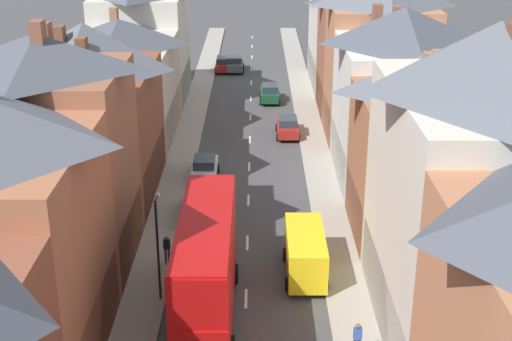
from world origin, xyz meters
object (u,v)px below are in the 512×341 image
at_px(car_mid_black, 204,168).
at_px(car_parked_left_a, 197,204).
at_px(double_decker_bus_lead, 205,266).
at_px(car_near_silver, 286,126).
at_px(car_mid_white, 268,93).
at_px(street_lamp, 157,242).
at_px(car_parked_right_a, 234,64).
at_px(delivery_van, 304,252).
at_px(car_parked_left_b, 222,64).
at_px(pedestrian_mid_left, 356,337).
at_px(pedestrian_mid_right, 166,248).

bearing_deg(car_mid_black, car_parked_left_a, -90.00).
xyz_separation_m(double_decker_bus_lead, car_near_silver, (4.91, 26.59, -1.98)).
bearing_deg(car_near_silver, double_decker_bus_lead, -100.46).
bearing_deg(car_mid_white, street_lamp, -99.78).
relative_size(car_mid_black, street_lamp, 0.72).
xyz_separation_m(car_parked_right_a, delivery_van, (4.90, -44.49, 0.49)).
bearing_deg(car_parked_left_b, delivery_van, -82.11).
relative_size(car_parked_left_a, delivery_van, 0.88).
height_order(delivery_van, pedestrian_mid_left, delivery_van).
bearing_deg(double_decker_bus_lead, car_parked_left_a, 96.60).
height_order(car_mid_black, pedestrian_mid_left, pedestrian_mid_left).
xyz_separation_m(car_near_silver, car_parked_right_a, (-4.90, 22.01, 0.01)).
relative_size(delivery_van, street_lamp, 0.95).
distance_m(car_parked_left_b, delivery_van, 45.16).
bearing_deg(car_parked_right_a, car_near_silver, -77.45).
xyz_separation_m(car_mid_white, delivery_van, (1.30, -32.61, 0.49)).
bearing_deg(delivery_van, car_parked_left_b, 97.89).
xyz_separation_m(car_mid_white, street_lamp, (-6.05, -35.09, 2.40)).
distance_m(car_mid_black, delivery_van, 14.66).
bearing_deg(car_parked_left_b, double_decker_bus_lead, -88.49).
bearing_deg(pedestrian_mid_right, car_mid_white, 79.01).
height_order(car_parked_left_a, car_parked_right_a, car_parked_left_a).
distance_m(car_parked_left_a, street_lamp, 9.89).
bearing_deg(pedestrian_mid_left, double_decker_bus_lead, 155.26).
bearing_deg(pedestrian_mid_left, car_near_silver, 93.49).
relative_size(double_decker_bus_lead, car_parked_left_b, 2.41).
relative_size(double_decker_bus_lead, pedestrian_mid_right, 6.71).
distance_m(car_mid_black, pedestrian_mid_right, 12.28).
distance_m(delivery_van, pedestrian_mid_right, 7.51).
height_order(car_parked_left_a, street_lamp, street_lamp).
relative_size(car_mid_white, pedestrian_mid_right, 2.52).
distance_m(car_parked_right_a, car_mid_black, 31.24).
xyz_separation_m(car_parked_left_a, street_lamp, (-1.15, -9.53, 2.38)).
height_order(double_decker_bus_lead, car_near_silver, double_decker_bus_lead).
bearing_deg(car_parked_left_b, car_near_silver, -74.43).
distance_m(double_decker_bus_lead, pedestrian_mid_left, 7.61).
xyz_separation_m(car_mid_black, delivery_van, (6.20, -13.28, 0.52)).
xyz_separation_m(car_near_silver, car_parked_left_b, (-6.20, 22.25, -0.03)).
distance_m(car_parked_left_a, pedestrian_mid_right, 6.11).
relative_size(car_parked_right_a, delivery_van, 0.80).
relative_size(car_near_silver, car_parked_right_a, 0.97).
distance_m(car_parked_right_a, delivery_van, 44.76).
bearing_deg(car_parked_right_a, car_mid_black, -92.38).
xyz_separation_m(car_parked_left_b, delivery_van, (6.20, -44.73, 0.53)).
height_order(car_mid_white, delivery_van, delivery_van).
bearing_deg(car_mid_black, pedestrian_mid_right, -95.74).
xyz_separation_m(double_decker_bus_lead, car_mid_white, (3.61, 36.71, -1.97)).
relative_size(delivery_van, pedestrian_mid_right, 3.23).
bearing_deg(car_parked_left_a, pedestrian_mid_right, -101.60).
bearing_deg(street_lamp, car_parked_left_b, 88.60).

